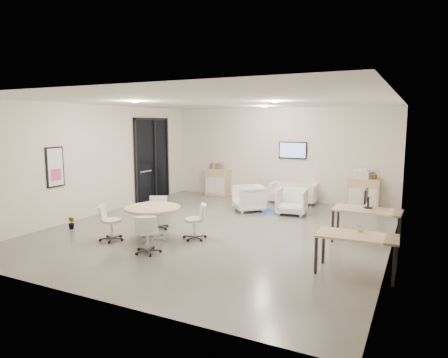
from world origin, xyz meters
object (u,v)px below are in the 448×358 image
loveseat (293,193)px  armchair_right (292,200)px  armchair_left (249,197)px  round_table (153,210)px  desk_rear (367,213)px  desk_front (357,239)px  sideboard_right (363,193)px  sideboard_left (218,182)px

loveseat → armchair_right: armchair_right is taller
armchair_left → loveseat: bearing=114.9°
armchair_left → armchair_right: 1.32m
armchair_right → round_table: (-2.10, -3.92, 0.26)m
desk_rear → desk_front: desk_rear is taller
sideboard_right → armchair_right: 2.55m
sideboard_right → desk_rear: sideboard_right is taller
armchair_right → loveseat: bearing=99.5°
sideboard_left → armchair_right: 3.89m
sideboard_left → round_table: size_ratio=0.77×
sideboard_right → armchair_right: (-1.76, -1.85, -0.05)m
loveseat → round_table: size_ratio=1.26×
sideboard_right → armchair_right: size_ratio=1.11×
desk_rear → round_table: bearing=-153.7°
sideboard_left → armchair_right: size_ratio=1.15×
sideboard_left → armchair_left: size_ratio=1.12×
sideboard_left → loveseat: (2.94, -0.14, -0.17)m
sideboard_right → desk_rear: size_ratio=0.63×
desk_front → round_table: round_table is taller
armchair_left → armchair_right: (1.32, 0.14, -0.01)m
armchair_right → desk_rear: bearing=-46.5°
armchair_right → armchair_left: bearing=180.0°
sideboard_right → loveseat: sideboard_right is taller
desk_rear → round_table: 4.83m
sideboard_right → loveseat: (-2.24, -0.14, -0.16)m
sideboard_right → desk_rear: (0.56, -3.80, 0.21)m
desk_front → armchair_left: bearing=130.8°
sideboard_right → armchair_left: 3.66m
armchair_right → round_table: bearing=-124.5°
loveseat → armchair_right: size_ratio=1.88×
sideboard_left → sideboard_right: 5.18m
sideboard_left → sideboard_right: sideboard_left is taller
sideboard_left → armchair_left: sideboard_left is taller
armchair_left → sideboard_left: bearing=-174.5°
desk_rear → sideboard_right: bearing=100.7°
loveseat → armchair_right: 1.78m
loveseat → desk_front: (2.88, -5.75, 0.33)m
sideboard_left → loveseat: size_ratio=0.61×
loveseat → desk_front: bearing=-67.2°
armchair_right → desk_front: armchair_right is taller
desk_front → armchair_right: bearing=117.8°
sideboard_left → desk_rear: (5.74, -3.81, 0.20)m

